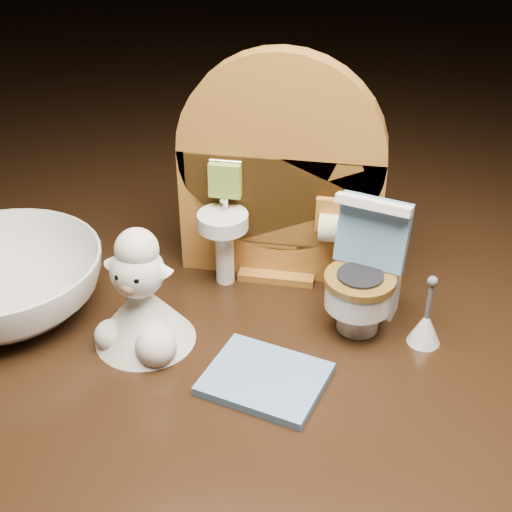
{
  "coord_description": "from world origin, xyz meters",
  "views": [
    {
      "loc": [
        0.06,
        -0.33,
        0.27
      ],
      "look_at": [
        -0.01,
        0.01,
        0.05
      ],
      "focal_mm": 50.0,
      "sensor_mm": 36.0,
      "label": 1
    }
  ],
  "objects": [
    {
      "name": "toy_toilet",
      "position": [
        0.06,
        0.02,
        0.03
      ],
      "size": [
        0.05,
        0.06,
        0.08
      ],
      "rotation": [
        0.0,
        0.0,
        -0.28
      ],
      "color": "white",
      "rests_on": "ground"
    },
    {
      "name": "bath_mat",
      "position": [
        0.01,
        -0.05,
        0.0
      ],
      "size": [
        0.07,
        0.07,
        0.0
      ],
      "primitive_type": "cube",
      "rotation": [
        0.0,
        0.0,
        -0.26
      ],
      "color": "#618DB5",
      "rests_on": "ground"
    },
    {
      "name": "toilet_brush",
      "position": [
        0.1,
        0.01,
        0.01
      ],
      "size": [
        0.02,
        0.02,
        0.05
      ],
      "color": "white",
      "rests_on": "ground"
    },
    {
      "name": "plush_lamb",
      "position": [
        -0.07,
        -0.02,
        0.03
      ],
      "size": [
        0.06,
        0.06,
        0.08
      ],
      "rotation": [
        0.0,
        0.0,
        -0.11
      ],
      "color": "silver",
      "rests_on": "ground"
    },
    {
      "name": "backdrop_panel",
      "position": [
        -0.0,
        0.06,
        0.07
      ],
      "size": [
        0.13,
        0.05,
        0.15
      ],
      "color": "#A46826",
      "rests_on": "ground"
    },
    {
      "name": "ceramic_bowl",
      "position": [
        -0.16,
        -0.01,
        0.02
      ],
      "size": [
        0.15,
        0.15,
        0.04
      ],
      "primitive_type": "imported",
      "rotation": [
        0.0,
        0.0,
        -0.28
      ],
      "color": "white",
      "rests_on": "ground"
    }
  ]
}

